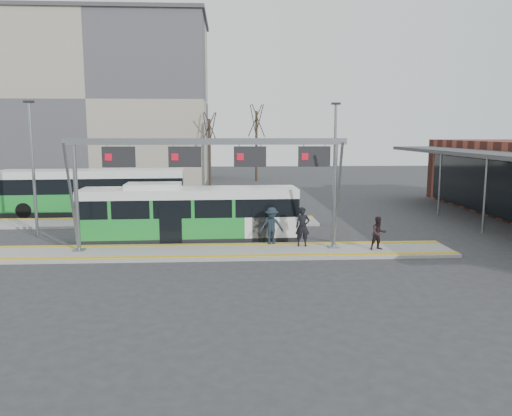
{
  "coord_description": "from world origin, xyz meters",
  "views": [
    {
      "loc": [
        0.48,
        -22.84,
        5.63
      ],
      "look_at": [
        1.93,
        3.0,
        1.68
      ],
      "focal_mm": 35.0,
      "sensor_mm": 36.0,
      "label": 1
    }
  ],
  "objects_px": {
    "passenger_a": "(303,227)",
    "passenger_c": "(272,226)",
    "hero_bus": "(190,214)",
    "gantry": "(210,161)",
    "passenger_b": "(379,233)"
  },
  "relations": [
    {
      "from": "hero_bus",
      "to": "passenger_a",
      "type": "bearing_deg",
      "value": -22.99
    },
    {
      "from": "passenger_a",
      "to": "passenger_c",
      "type": "bearing_deg",
      "value": 164.48
    },
    {
      "from": "passenger_a",
      "to": "passenger_c",
      "type": "xyz_separation_m",
      "value": [
        -1.46,
        0.46,
        -0.03
      ]
    },
    {
      "from": "passenger_c",
      "to": "gantry",
      "type": "bearing_deg",
      "value": -167.46
    },
    {
      "from": "hero_bus",
      "to": "passenger_c",
      "type": "xyz_separation_m",
      "value": [
        4.13,
        -1.73,
        -0.33
      ]
    },
    {
      "from": "passenger_b",
      "to": "gantry",
      "type": "bearing_deg",
      "value": 166.2
    },
    {
      "from": "gantry",
      "to": "passenger_c",
      "type": "height_order",
      "value": "gantry"
    },
    {
      "from": "gantry",
      "to": "passenger_c",
      "type": "distance_m",
      "value": 4.45
    },
    {
      "from": "passenger_a",
      "to": "passenger_c",
      "type": "distance_m",
      "value": 1.53
    },
    {
      "from": "passenger_b",
      "to": "passenger_c",
      "type": "distance_m",
      "value": 5.11
    },
    {
      "from": "passenger_a",
      "to": "passenger_b",
      "type": "distance_m",
      "value": 3.58
    },
    {
      "from": "passenger_a",
      "to": "passenger_c",
      "type": "height_order",
      "value": "passenger_a"
    },
    {
      "from": "gantry",
      "to": "passenger_a",
      "type": "relative_size",
      "value": 6.82
    },
    {
      "from": "passenger_b",
      "to": "passenger_c",
      "type": "relative_size",
      "value": 0.85
    },
    {
      "from": "gantry",
      "to": "hero_bus",
      "type": "bearing_deg",
      "value": 114.69
    }
  ]
}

